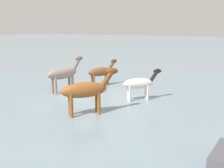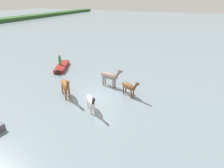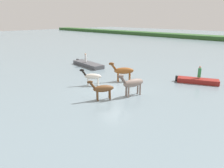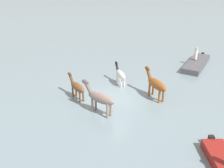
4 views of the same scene
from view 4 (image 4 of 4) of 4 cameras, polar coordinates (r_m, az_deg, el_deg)
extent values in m
plane|color=gray|center=(17.45, -0.05, -3.68)|extent=(204.58, 204.58, 0.00)
ellipsoid|color=silver|center=(19.37, 2.07, 2.30)|extent=(1.57, 1.49, 0.56)
cylinder|color=silver|center=(19.93, 1.18, 1.54)|extent=(0.12, 0.12, 0.92)
cylinder|color=silver|center=(20.02, 1.91, 1.64)|extent=(0.12, 0.12, 0.92)
cylinder|color=silver|center=(19.07, 2.20, 0.42)|extent=(0.12, 0.12, 0.92)
cylinder|color=silver|center=(19.16, 2.96, 0.53)|extent=(0.12, 0.12, 0.92)
cylinder|color=black|center=(20.01, 1.19, 4.18)|extent=(0.51, 0.49, 0.62)
ellipsoid|color=black|center=(20.08, 1.02, 5.02)|extent=(0.47, 0.45, 0.25)
ellipsoid|color=gray|center=(15.19, -2.59, -3.36)|extent=(1.09, 2.16, 0.70)
cylinder|color=gray|center=(15.72, -4.69, -4.78)|extent=(0.15, 0.15, 1.15)
cylinder|color=gray|center=(15.93, -3.88, -4.31)|extent=(0.15, 0.15, 1.15)
cylinder|color=gray|center=(15.01, -1.12, -6.21)|extent=(0.15, 0.15, 1.15)
cylinder|color=gray|center=(15.24, -0.33, -5.70)|extent=(0.15, 0.15, 1.15)
cylinder|color=#63544C|center=(15.65, -5.71, -0.73)|extent=(0.39, 0.67, 0.76)
ellipsoid|color=#63544C|center=(15.66, -6.35, 0.51)|extent=(0.37, 0.61, 0.31)
ellipsoid|color=brown|center=(17.25, -8.19, -0.75)|extent=(1.30, 1.75, 0.58)
cylinder|color=brown|center=(17.82, -9.30, -1.67)|extent=(0.13, 0.13, 0.95)
cylinder|color=brown|center=(17.93, -8.52, -1.44)|extent=(0.13, 0.13, 0.95)
cylinder|color=brown|center=(16.99, -7.66, -2.92)|extent=(0.13, 0.13, 0.95)
cylinder|color=brown|center=(17.11, -6.85, -2.67)|extent=(0.13, 0.13, 0.95)
cylinder|color=#50311A|center=(17.85, -9.69, 1.36)|extent=(0.44, 0.56, 0.64)
ellipsoid|color=#50311A|center=(17.90, -10.02, 2.31)|extent=(0.41, 0.51, 0.25)
ellipsoid|color=brown|center=(17.35, 10.58, -0.09)|extent=(1.81, 1.95, 0.69)
cylinder|color=brown|center=(17.95, 8.87, -1.10)|extent=(0.15, 0.15, 1.14)
cylinder|color=brown|center=(18.13, 9.75, -0.90)|extent=(0.15, 0.15, 1.14)
cylinder|color=brown|center=(17.06, 11.16, -2.72)|extent=(0.15, 0.15, 1.14)
cylinder|color=brown|center=(17.24, 12.06, -2.49)|extent=(0.15, 0.15, 1.14)
cylinder|color=brown|center=(17.99, 8.69, 2.52)|extent=(0.59, 0.63, 0.76)
ellipsoid|color=brown|center=(18.05, 8.38, 3.67)|extent=(0.55, 0.58, 0.30)
cube|color=#4C4C51|center=(25.19, 19.38, 4.44)|extent=(5.70, 2.19, 0.67)
cube|color=black|center=(27.87, 20.67, 6.28)|extent=(0.27, 0.31, 0.72)
cube|color=black|center=(14.03, 22.37, -12.44)|extent=(0.33, 0.35, 0.67)
cylinder|color=silver|center=(25.16, 19.28, 6.62)|extent=(0.32, 0.32, 0.95)
sphere|color=tan|center=(25.00, 19.46, 7.92)|extent=(0.24, 0.24, 0.24)
camera|label=1|loc=(22.71, 37.25, 8.35)|focal=39.81mm
camera|label=2|loc=(31.08, -1.78, 24.66)|focal=31.00mm
camera|label=3|loc=(19.73, -62.95, 6.14)|focal=34.01mm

